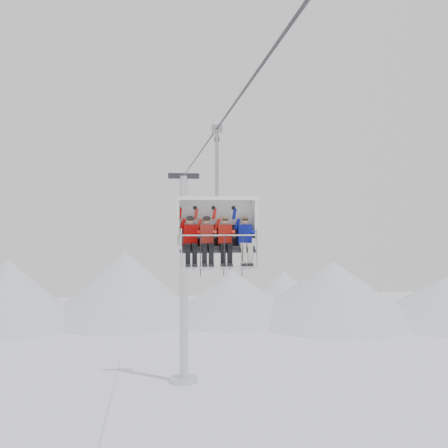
{
  "coord_description": "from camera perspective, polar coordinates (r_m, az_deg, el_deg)",
  "views": [
    {
      "loc": [
        -1.67,
        -14.05,
        10.93
      ],
      "look_at": [
        0.0,
        0.0,
        10.65
      ],
      "focal_mm": 45.0,
      "sensor_mm": 36.0,
      "label": 1
    }
  ],
  "objects": [
    {
      "name": "haul_cable",
      "position": [
        14.35,
        0.0,
        10.65
      ],
      "size": [
        0.06,
        50.0,
        0.06
      ],
      "primitive_type": "cylinder",
      "rotation": [
        1.57,
        0.0,
        0.0
      ],
      "color": "#2F2F34",
      "rests_on": "lift_tower_left"
    },
    {
      "name": "ridgeline",
      "position": [
        56.68,
        -6.66,
        -7.08
      ],
      "size": [
        72.0,
        21.0,
        7.0
      ],
      "color": "silver",
      "rests_on": "ground"
    },
    {
      "name": "chairlift_carrier",
      "position": [
        15.98,
        -0.77,
        0.14
      ],
      "size": [
        2.25,
        1.17,
        3.98
      ],
      "color": "black",
      "rests_on": "haul_cable"
    },
    {
      "name": "skier_far_right",
      "position": [
        15.79,
        2.16,
        -1.55
      ],
      "size": [
        0.39,
        1.69,
        1.55
      ],
      "color": "#0E1795",
      "rests_on": "chairlift_carrier"
    },
    {
      "name": "skier_center_right",
      "position": [
        15.71,
        0.11,
        -1.56
      ],
      "size": [
        0.39,
        1.69,
        1.55
      ],
      "color": "red",
      "rests_on": "chairlift_carrier"
    },
    {
      "name": "lift_tower_right",
      "position": [
        36.46,
        -4.11,
        -6.99
      ],
      "size": [
        2.0,
        1.8,
        13.48
      ],
      "color": "silver",
      "rests_on": "ground"
    },
    {
      "name": "skier_center_left",
      "position": [
        15.66,
        -1.76,
        -1.57
      ],
      "size": [
        0.39,
        1.69,
        1.55
      ],
      "color": "red",
      "rests_on": "chairlift_carrier"
    },
    {
      "name": "skier_far_left",
      "position": [
        15.63,
        -3.42,
        -1.58
      ],
      "size": [
        0.39,
        1.69,
        1.55
      ],
      "color": "#B50605",
      "rests_on": "chairlift_carrier"
    }
  ]
}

